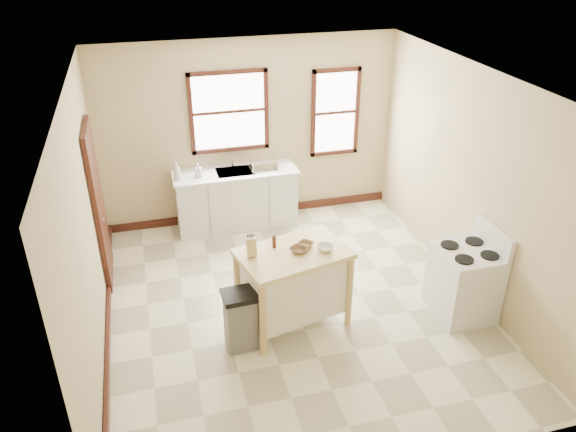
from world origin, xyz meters
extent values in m
plane|color=beige|center=(0.00, 0.00, 0.00)|extent=(5.00, 5.00, 0.00)
plane|color=white|center=(0.00, 0.00, 2.80)|extent=(5.00, 5.00, 0.00)
cube|color=tan|center=(0.00, 2.50, 1.40)|extent=(4.50, 0.04, 2.80)
cube|color=tan|center=(-2.25, 0.00, 1.40)|extent=(0.04, 5.00, 2.80)
cube|color=tan|center=(2.25, 0.00, 1.40)|extent=(0.04, 5.00, 2.80)
cube|color=black|center=(-2.21, 1.30, 1.05)|extent=(0.06, 0.90, 2.10)
cube|color=black|center=(0.00, 2.47, 0.06)|extent=(4.50, 0.04, 0.12)
cube|color=black|center=(-2.22, 0.00, 0.06)|extent=(0.04, 5.00, 0.12)
cylinder|color=silver|center=(-0.30, 2.38, 1.03)|extent=(0.03, 0.03, 0.22)
imported|color=#B2B2B2|center=(-1.15, 2.13, 1.05)|extent=(0.13, 0.13, 0.26)
imported|color=#B2B2B2|center=(-0.84, 2.16, 1.02)|extent=(0.10, 0.10, 0.19)
cylinder|color=#442112|center=(-0.28, -0.17, 1.06)|extent=(0.06, 0.06, 0.15)
imported|color=brown|center=(-0.04, -0.33, 1.01)|extent=(0.26, 0.26, 0.05)
imported|color=brown|center=(0.07, -0.23, 1.01)|extent=(0.23, 0.23, 0.04)
imported|color=silver|center=(0.25, -0.38, 1.02)|extent=(0.19, 0.19, 0.06)
camera|label=1|loc=(-1.54, -5.42, 4.29)|focal=35.00mm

